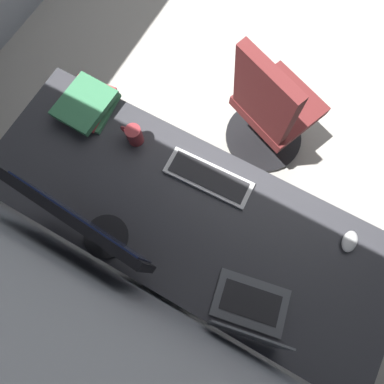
{
  "coord_description": "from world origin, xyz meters",
  "views": [
    {
      "loc": [
        -0.12,
        2.02,
        2.1
      ],
      "look_at": [
        0.04,
        1.73,
        0.95
      ],
      "focal_mm": 28.32,
      "sensor_mm": 36.0,
      "label": 1
    }
  ],
  "objects_px": {
    "book_stack_near": "(87,104)",
    "monitor_primary": "(87,227)",
    "laptop_leftmost": "(249,315)",
    "keyboard_main": "(209,178)",
    "drawer_pedestal": "(193,236)",
    "coffee_mug": "(134,135)",
    "mouse_main": "(350,241)",
    "office_chair": "(270,113)"
  },
  "relations": [
    {
      "from": "laptop_leftmost",
      "to": "office_chair",
      "type": "height_order",
      "value": "office_chair"
    },
    {
      "from": "drawer_pedestal",
      "to": "mouse_main",
      "type": "bearing_deg",
      "value": -157.75
    },
    {
      "from": "laptop_leftmost",
      "to": "coffee_mug",
      "type": "relative_size",
      "value": 3.01
    },
    {
      "from": "drawer_pedestal",
      "to": "book_stack_near",
      "type": "bearing_deg",
      "value": -19.54
    },
    {
      "from": "monitor_primary",
      "to": "book_stack_near",
      "type": "xyz_separation_m",
      "value": [
        0.44,
        -0.51,
        -0.23
      ]
    },
    {
      "from": "drawer_pedestal",
      "to": "monitor_primary",
      "type": "bearing_deg",
      "value": 36.47
    },
    {
      "from": "monitor_primary",
      "to": "mouse_main",
      "type": "relative_size",
      "value": 5.39
    },
    {
      "from": "monitor_primary",
      "to": "mouse_main",
      "type": "bearing_deg",
      "value": -152.59
    },
    {
      "from": "office_chair",
      "to": "mouse_main",
      "type": "bearing_deg",
      "value": 134.32
    },
    {
      "from": "book_stack_near",
      "to": "drawer_pedestal",
      "type": "bearing_deg",
      "value": 160.46
    },
    {
      "from": "laptop_leftmost",
      "to": "keyboard_main",
      "type": "relative_size",
      "value": 0.82
    },
    {
      "from": "keyboard_main",
      "to": "coffee_mug",
      "type": "relative_size",
      "value": 3.67
    },
    {
      "from": "drawer_pedestal",
      "to": "monitor_primary",
      "type": "relative_size",
      "value": 1.24
    },
    {
      "from": "monitor_primary",
      "to": "book_stack_near",
      "type": "bearing_deg",
      "value": -49.1
    },
    {
      "from": "monitor_primary",
      "to": "laptop_leftmost",
      "type": "height_order",
      "value": "monitor_primary"
    },
    {
      "from": "monitor_primary",
      "to": "keyboard_main",
      "type": "height_order",
      "value": "monitor_primary"
    },
    {
      "from": "drawer_pedestal",
      "to": "coffee_mug",
      "type": "distance_m",
      "value": 0.67
    },
    {
      "from": "book_stack_near",
      "to": "coffee_mug",
      "type": "bearing_deg",
      "value": 173.47
    },
    {
      "from": "laptop_leftmost",
      "to": "mouse_main",
      "type": "bearing_deg",
      "value": -118.52
    },
    {
      "from": "monitor_primary",
      "to": "coffee_mug",
      "type": "xyz_separation_m",
      "value": [
        0.13,
        -0.47,
        -0.22
      ]
    },
    {
      "from": "monitor_primary",
      "to": "keyboard_main",
      "type": "bearing_deg",
      "value": -120.51
    },
    {
      "from": "book_stack_near",
      "to": "monitor_primary",
      "type": "bearing_deg",
      "value": 130.9
    },
    {
      "from": "laptop_leftmost",
      "to": "coffee_mug",
      "type": "xyz_separation_m",
      "value": [
        0.83,
        -0.46,
        0.0
      ]
    },
    {
      "from": "laptop_leftmost",
      "to": "keyboard_main",
      "type": "distance_m",
      "value": 0.62
    },
    {
      "from": "coffee_mug",
      "to": "office_chair",
      "type": "bearing_deg",
      "value": -128.84
    },
    {
      "from": "laptop_leftmost",
      "to": "book_stack_near",
      "type": "height_order",
      "value": "laptop_leftmost"
    },
    {
      "from": "monitor_primary",
      "to": "book_stack_near",
      "type": "distance_m",
      "value": 0.71
    },
    {
      "from": "laptop_leftmost",
      "to": "office_chair",
      "type": "xyz_separation_m",
      "value": [
        0.32,
        -1.09,
        -0.32
      ]
    },
    {
      "from": "monitor_primary",
      "to": "keyboard_main",
      "type": "relative_size",
      "value": 1.32
    },
    {
      "from": "monitor_primary",
      "to": "book_stack_near",
      "type": "relative_size",
      "value": 1.88
    },
    {
      "from": "drawer_pedestal",
      "to": "mouse_main",
      "type": "xyz_separation_m",
      "value": [
        -0.65,
        -0.26,
        0.4
      ]
    },
    {
      "from": "drawer_pedestal",
      "to": "keyboard_main",
      "type": "height_order",
      "value": "keyboard_main"
    },
    {
      "from": "laptop_leftmost",
      "to": "book_stack_near",
      "type": "distance_m",
      "value": 1.24
    },
    {
      "from": "mouse_main",
      "to": "coffee_mug",
      "type": "bearing_deg",
      "value": 1.57
    },
    {
      "from": "coffee_mug",
      "to": "laptop_leftmost",
      "type": "bearing_deg",
      "value": 151.22
    },
    {
      "from": "coffee_mug",
      "to": "office_chair",
      "type": "height_order",
      "value": "office_chair"
    },
    {
      "from": "book_stack_near",
      "to": "laptop_leftmost",
      "type": "bearing_deg",
      "value": 156.56
    },
    {
      "from": "monitor_primary",
      "to": "office_chair",
      "type": "bearing_deg",
      "value": -108.78
    },
    {
      "from": "monitor_primary",
      "to": "coffee_mug",
      "type": "bearing_deg",
      "value": -74.0
    },
    {
      "from": "mouse_main",
      "to": "office_chair",
      "type": "distance_m",
      "value": 0.89
    },
    {
      "from": "monitor_primary",
      "to": "mouse_main",
      "type": "height_order",
      "value": "monitor_primary"
    },
    {
      "from": "mouse_main",
      "to": "office_chair",
      "type": "xyz_separation_m",
      "value": [
        0.59,
        -0.6,
        -0.29
      ]
    }
  ]
}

